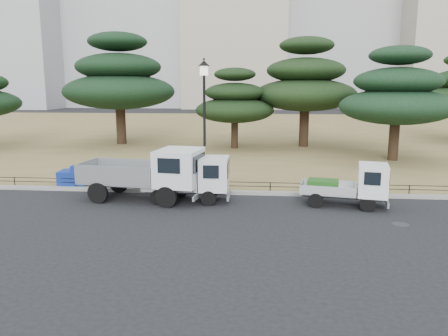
# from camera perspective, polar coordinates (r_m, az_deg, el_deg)

# --- Properties ---
(ground) EXTENTS (220.00, 220.00, 0.00)m
(ground) POSITION_cam_1_polar(r_m,az_deg,el_deg) (17.09, -0.63, -5.52)
(ground) COLOR black
(lawn) EXTENTS (120.00, 56.00, 0.15)m
(lawn) POSITION_cam_1_polar(r_m,az_deg,el_deg) (47.19, 3.28, 4.90)
(lawn) COLOR olive
(lawn) RESTS_ON ground
(curb) EXTENTS (120.00, 0.25, 0.16)m
(curb) POSITION_cam_1_polar(r_m,az_deg,el_deg) (19.57, 0.17, -3.19)
(curb) COLOR gray
(curb) RESTS_ON ground
(truck_large) EXTENTS (5.29, 2.63, 2.22)m
(truck_large) POSITION_cam_1_polar(r_m,az_deg,el_deg) (18.57, -9.79, -0.46)
(truck_large) COLOR black
(truck_large) RESTS_ON ground
(truck_kei_front) EXTENTS (3.55, 1.60, 1.86)m
(truck_kei_front) POSITION_cam_1_polar(r_m,az_deg,el_deg) (18.25, -3.99, -1.50)
(truck_kei_front) COLOR black
(truck_kei_front) RESTS_ON ground
(truck_kei_rear) EXTENTS (3.54, 1.99, 1.75)m
(truck_kei_rear) POSITION_cam_1_polar(r_m,az_deg,el_deg) (18.17, 16.22, -2.14)
(truck_kei_rear) COLOR black
(truck_kei_rear) RESTS_ON ground
(street_lamp) EXTENTS (0.51, 0.51, 5.71)m
(street_lamp) POSITION_cam_1_polar(r_m,az_deg,el_deg) (19.42, -2.59, 8.42)
(street_lamp) COLOR black
(street_lamp) RESTS_ON lawn
(pipe_fence) EXTENTS (38.00, 0.04, 0.40)m
(pipe_fence) POSITION_cam_1_polar(r_m,az_deg,el_deg) (19.63, 0.21, -2.07)
(pipe_fence) COLOR black
(pipe_fence) RESTS_ON lawn
(tarp_pile) EXTENTS (1.49, 1.13, 0.94)m
(tarp_pile) POSITION_cam_1_polar(r_m,az_deg,el_deg) (21.96, -18.82, -1.05)
(tarp_pile) COLOR navy
(tarp_pile) RESTS_ON lawn
(manhole) EXTENTS (0.60, 0.60, 0.01)m
(manhole) POSITION_cam_1_polar(r_m,az_deg,el_deg) (16.55, 22.05, -6.84)
(manhole) COLOR #2D2D30
(manhole) RESTS_ON ground
(pine_west_near) EXTENTS (8.78, 8.78, 8.78)m
(pine_west_near) POSITION_cam_1_polar(r_m,az_deg,el_deg) (36.29, -13.54, 11.06)
(pine_west_near) COLOR black
(pine_west_near) RESTS_ON lawn
(pine_center_left) EXTENTS (5.87, 5.87, 5.97)m
(pine_center_left) POSITION_cam_1_polar(r_m,az_deg,el_deg) (32.81, 1.41, 8.59)
(pine_center_left) COLOR black
(pine_center_left) RESTS_ON lawn
(pine_center_right) EXTENTS (7.80, 7.80, 8.27)m
(pine_center_right) POSITION_cam_1_polar(r_m,az_deg,el_deg) (34.30, 10.59, 10.75)
(pine_center_right) COLOR black
(pine_center_right) RESTS_ON lawn
(pine_east_near) EXTENTS (6.98, 6.98, 7.05)m
(pine_east_near) POSITION_cam_1_polar(r_m,az_deg,el_deg) (29.29, 21.66, 8.83)
(pine_east_near) COLOR black
(pine_east_near) RESTS_ON lawn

